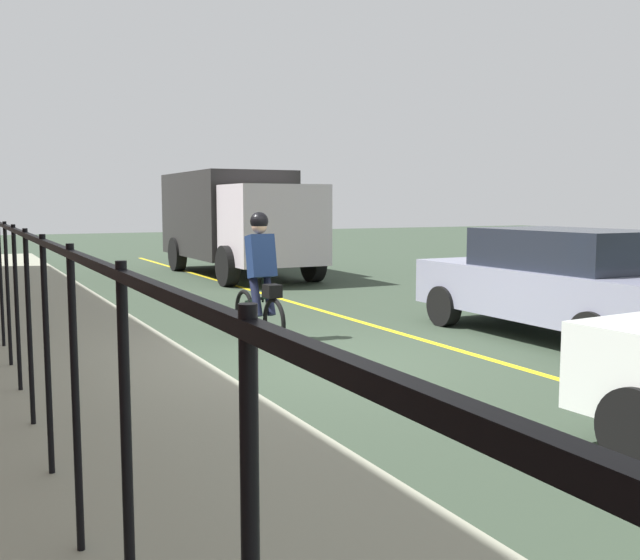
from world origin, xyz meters
The scene contains 7 objects.
ground_plane centered at (0.00, 0.00, 0.00)m, with size 80.00×80.00×0.00m, color #303E2F.
lane_line_centre centered at (0.00, -1.60, 0.00)m, with size 36.00×0.12×0.01m, color yellow.
sidewalk centered at (0.00, 3.40, 0.07)m, with size 40.00×3.20×0.15m, color gray.
iron_fence centered at (1.00, 3.80, 1.26)m, with size 16.90×0.04×1.60m.
cyclist_lead centered at (1.79, 0.46, 0.91)m, with size 1.71×0.37×1.83m.
patrol_sedan centered at (0.02, -3.44, 0.82)m, with size 4.40×1.92×1.58m.
box_truck_background centered at (10.78, -2.54, 1.55)m, with size 6.73×2.60×2.78m.
Camera 1 is at (-7.56, 4.32, 1.95)m, focal length 40.24 mm.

